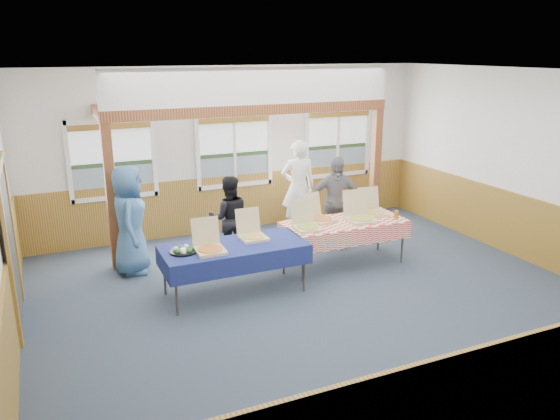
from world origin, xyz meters
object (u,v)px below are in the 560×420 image
object	(u,v)px
woman_white	(298,187)
man_blue	(130,220)
person_grey	(335,202)
table_right	(344,224)
woman_black	(229,218)
table_left	(234,248)

from	to	relation	value
woman_white	man_blue	size ratio (longest dim) A/B	1.05
person_grey	table_right	bearing A→B (deg)	-85.67
table_right	man_blue	xyz separation A→B (m)	(-3.29, 1.10, 0.18)
woman_black	table_left	bearing A→B (deg)	87.72
man_blue	person_grey	xyz separation A→B (m)	(3.59, -0.25, -0.04)
woman_white	person_grey	size ratio (longest dim) A/B	1.11
woman_black	table_right	bearing A→B (deg)	161.26
table_right	man_blue	world-z (taller)	man_blue
man_blue	woman_black	bearing A→B (deg)	-79.13
table_right	person_grey	size ratio (longest dim) A/B	1.33
table_left	woman_white	distance (m)	2.96
woman_white	person_grey	xyz separation A→B (m)	(0.29, -0.94, -0.09)
person_grey	woman_black	bearing A→B (deg)	-161.94
table_right	person_grey	world-z (taller)	person_grey
table_left	woman_black	xyz separation A→B (m)	(0.39, 1.38, 0.02)
table_right	person_grey	xyz separation A→B (m)	(0.30, 0.84, 0.13)
table_left	person_grey	bearing A→B (deg)	34.10
man_blue	person_grey	distance (m)	3.60
woman_black	man_blue	xyz separation A→B (m)	(-1.64, 0.05, 0.15)
table_right	woman_black	distance (m)	1.96
woman_black	man_blue	world-z (taller)	man_blue
table_left	woman_black	size ratio (longest dim) A/B	1.51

